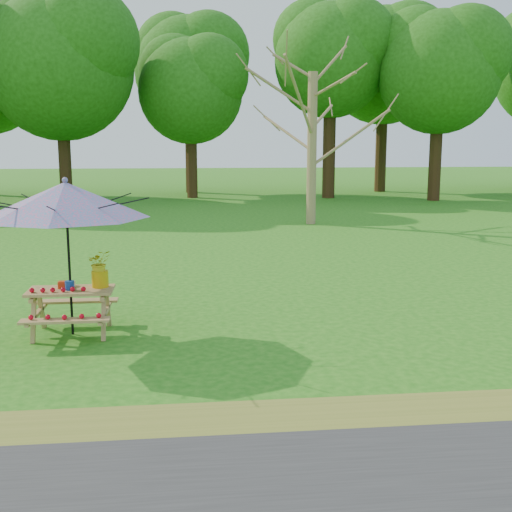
{
  "coord_description": "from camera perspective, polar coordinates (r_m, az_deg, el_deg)",
  "views": [
    {
      "loc": [
        -0.38,
        -8.68,
        2.75
      ],
      "look_at": [
        0.64,
        0.5,
        1.1
      ],
      "focal_mm": 45.0,
      "sensor_mm": 36.0,
      "label": 1
    }
  ],
  "objects": [
    {
      "name": "ground",
      "position": [
        9.12,
        -3.7,
        -7.46
      ],
      "size": [
        120.0,
        120.0,
        0.0
      ],
      "primitive_type": "plane",
      "color": "#1F6B14",
      "rests_on": "ground"
    },
    {
      "name": "drygrass_strip",
      "position": [
        6.5,
        -2.49,
        -14.87
      ],
      "size": [
        120.0,
        1.2,
        0.01
      ],
      "primitive_type": "cube",
      "color": "olive",
      "rests_on": "ground"
    },
    {
      "name": "picnic_table",
      "position": [
        9.64,
        -16.06,
        -4.85
      ],
      "size": [
        1.2,
        1.32,
        0.67
      ],
      "color": "#A4824A",
      "rests_on": "ground"
    },
    {
      "name": "produce_bins",
      "position": [
        9.61,
        -16.39,
        -2.47
      ],
      "size": [
        0.25,
        0.37,
        0.13
      ],
      "color": "red",
      "rests_on": "picnic_table"
    },
    {
      "name": "patio_umbrella",
      "position": [
        9.36,
        -16.54,
        4.8
      ],
      "size": [
        2.38,
        2.38,
        2.27
      ],
      "color": "black",
      "rests_on": "ground"
    },
    {
      "name": "tomatoes_row",
      "position": [
        9.41,
        -17.25,
        -2.9
      ],
      "size": [
        0.77,
        0.13,
        0.07
      ],
      "primitive_type": null,
      "color": "red",
      "rests_on": "picnic_table"
    },
    {
      "name": "bare_tree",
      "position": [
        22.13,
        5.18,
        21.28
      ],
      "size": [
        7.71,
        7.71,
        11.6
      ],
      "color": "#907D4E",
      "rests_on": "ground"
    },
    {
      "name": "flower_bucket",
      "position": [
        9.53,
        -13.73,
        -0.99
      ],
      "size": [
        0.4,
        0.37,
        0.54
      ],
      "color": "#D9A50B",
      "rests_on": "picnic_table"
    },
    {
      "name": "treeline",
      "position": [
        31.13,
        -5.93,
        19.79
      ],
      "size": [
        60.0,
        12.0,
        16.0
      ],
      "primitive_type": null,
      "color": "#1E530E",
      "rests_on": "ground"
    }
  ]
}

